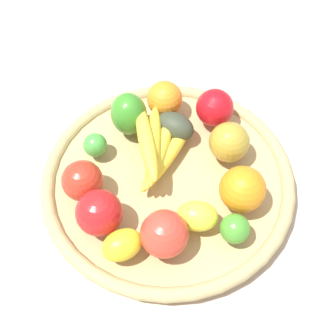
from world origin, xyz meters
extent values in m
plane|color=#C4AD9B|center=(0.00, 0.00, 0.00)|extent=(2.40, 2.40, 0.00)
cylinder|color=tan|center=(0.00, 0.00, 0.01)|extent=(0.44, 0.44, 0.03)
torus|color=tan|center=(0.00, 0.00, 0.03)|extent=(0.45, 0.45, 0.02)
ellipsoid|color=yellow|center=(0.02, -0.02, 0.05)|extent=(0.04, 0.18, 0.03)
ellipsoid|color=yellow|center=(0.03, -0.02, 0.07)|extent=(0.09, 0.17, 0.03)
ellipsoid|color=yellow|center=(0.04, -0.02, 0.08)|extent=(0.12, 0.16, 0.03)
ellipsoid|color=yellow|center=(0.05, -0.01, 0.09)|extent=(0.14, 0.14, 0.03)
ellipsoid|color=#378424|center=(0.12, -0.05, 0.08)|extent=(0.10, 0.10, 0.08)
sphere|color=#A78A2C|center=(-0.06, -0.10, 0.08)|extent=(0.08, 0.08, 0.07)
sphere|color=green|center=(0.14, 0.03, 0.06)|extent=(0.06, 0.06, 0.04)
ellipsoid|color=yellow|center=(-0.03, 0.16, 0.06)|extent=(0.07, 0.08, 0.05)
sphere|color=orange|center=(-0.13, -0.02, 0.08)|extent=(0.11, 0.11, 0.08)
sphere|color=red|center=(0.00, -0.15, 0.08)|extent=(0.09, 0.09, 0.07)
ellipsoid|color=yellow|center=(-0.09, 0.05, 0.07)|extent=(0.08, 0.08, 0.05)
sphere|color=orange|center=(0.09, -0.12, 0.07)|extent=(0.10, 0.10, 0.07)
sphere|color=#B72D1D|center=(0.10, 0.11, 0.08)|extent=(0.09, 0.09, 0.07)
sphere|color=red|center=(0.03, 0.14, 0.08)|extent=(0.11, 0.11, 0.08)
sphere|color=red|center=(-0.07, 0.12, 0.08)|extent=(0.11, 0.11, 0.08)
sphere|color=#45902C|center=(-0.16, 0.04, 0.06)|extent=(0.06, 0.06, 0.05)
ellipsoid|color=#343A2A|center=(0.04, -0.08, 0.07)|extent=(0.08, 0.06, 0.05)
camera|label=1|loc=(-0.26, 0.37, 0.71)|focal=48.62mm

